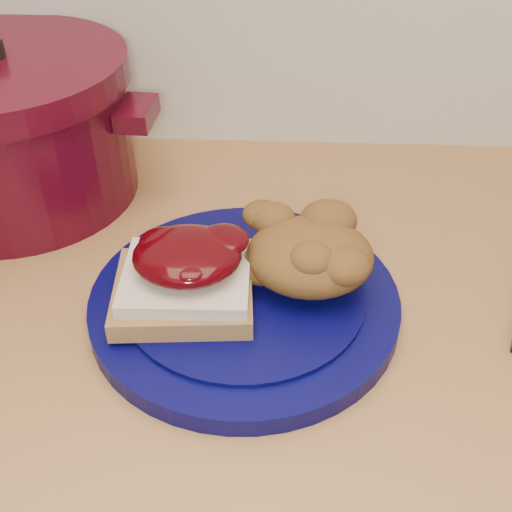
{
  "coord_description": "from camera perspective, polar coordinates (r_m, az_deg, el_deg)",
  "views": [
    {
      "loc": [
        -0.01,
        1.01,
        1.32
      ],
      "look_at": [
        -0.03,
        1.48,
        0.95
      ],
      "focal_mm": 45.0,
      "sensor_mm": 36.0,
      "label": 1
    }
  ],
  "objects": [
    {
      "name": "pepper_grinder",
      "position": [
        0.8,
        -19.52,
        9.51
      ],
      "size": [
        0.07,
        0.07,
        0.12
      ],
      "rotation": [
        0.0,
        0.0,
        -0.42
      ],
      "color": "black",
      "rests_on": "wood_countertop"
    },
    {
      "name": "plate",
      "position": [
        0.61,
        -1.03,
        -4.12
      ],
      "size": [
        0.3,
        0.3,
        0.02
      ],
      "primitive_type": "cylinder",
      "rotation": [
        0.0,
        0.0,
        -0.03
      ],
      "color": "#04043C",
      "rests_on": "wood_countertop"
    },
    {
      "name": "sandwich",
      "position": [
        0.58,
        -6.29,
        -1.68
      ],
      "size": [
        0.13,
        0.12,
        0.06
      ],
      "rotation": [
        0.0,
        0.0,
        -0.03
      ],
      "color": "olive",
      "rests_on": "plate"
    },
    {
      "name": "stuffing_mound",
      "position": [
        0.59,
        4.8,
        -0.02
      ],
      "size": [
        0.12,
        0.11,
        0.06
      ],
      "primitive_type": "ellipsoid",
      "rotation": [
        0.0,
        0.0,
        -0.03
      ],
      "color": "brown",
      "rests_on": "plate"
    },
    {
      "name": "dutch_oven",
      "position": [
        0.79,
        -21.16,
        10.61
      ],
      "size": [
        0.34,
        0.31,
        0.18
      ],
      "rotation": [
        0.0,
        0.0,
        -0.06
      ],
      "color": "#3B0513",
      "rests_on": "wood_countertop"
    }
  ]
}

